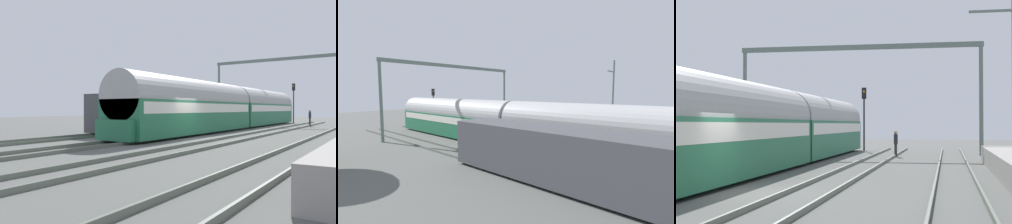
{
  "view_description": "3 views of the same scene",
  "coord_description": "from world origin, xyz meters",
  "views": [
    {
      "loc": [
        9.51,
        -17.75,
        1.81
      ],
      "look_at": [
        -2.2,
        0.06,
        1.62
      ],
      "focal_mm": 35.31,
      "sensor_mm": 36.0,
      "label": 1
    },
    {
      "loc": [
        -17.37,
        -1.29,
        4.81
      ],
      "look_at": [
        -0.88,
        13.21,
        2.84
      ],
      "focal_mm": 25.28,
      "sensor_mm": 36.0,
      "label": 2
    },
    {
      "loc": [
        6.3,
        -15.74,
        2.14
      ],
      "look_at": [
        -1.1,
        22.3,
        3.04
      ],
      "focal_mm": 56.95,
      "sensor_mm": 36.0,
      "label": 3
    }
  ],
  "objects": [
    {
      "name": "person_crossing",
      "position": [
        2.94,
        19.42,
        1.03
      ],
      "size": [
        0.3,
        0.43,
        1.73
      ],
      "rotation": [
        0.0,
        0.0,
        4.86
      ],
      "color": "#303030",
      "rests_on": "ground"
    },
    {
      "name": "freight_car",
      "position": [
        -6.59,
        4.7,
        1.47
      ],
      "size": [
        2.8,
        13.0,
        2.7
      ],
      "color": "#47474C",
      "rests_on": "ground"
    },
    {
      "name": "catenary_gantry",
      "position": [
        0.0,
        21.9,
        5.96
      ],
      "size": [
        17.58,
        0.28,
        7.86
      ],
      "color": "slate",
      "rests_on": "ground"
    },
    {
      "name": "passenger_train",
      "position": [
        -2.2,
        11.42,
        1.97
      ],
      "size": [
        2.93,
        32.85,
        3.82
      ],
      "color": "#236B47",
      "rests_on": "ground"
    },
    {
      "name": "track_far_west",
      "position": [
        -6.59,
        0.0,
        0.08
      ],
      "size": [
        1.52,
        60.0,
        0.16
      ],
      "color": "#5E6559",
      "rests_on": "ground"
    },
    {
      "name": "catenary_pole_east_mid",
      "position": [
        8.94,
        6.78,
        4.15
      ],
      "size": [
        1.9,
        0.2,
        8.0
      ],
      "color": "slate",
      "rests_on": "ground"
    },
    {
      "name": "railway_signal_far",
      "position": [
        -0.28,
        26.54,
        3.26
      ],
      "size": [
        0.36,
        0.3,
        5.09
      ],
      "color": "#2D2D33",
      "rests_on": "ground"
    },
    {
      "name": "platform",
      "position": [
        10.41,
        2.0,
        0.45
      ],
      "size": [
        4.4,
        28.0,
        0.9
      ],
      "color": "gray",
      "rests_on": "ground"
    }
  ]
}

